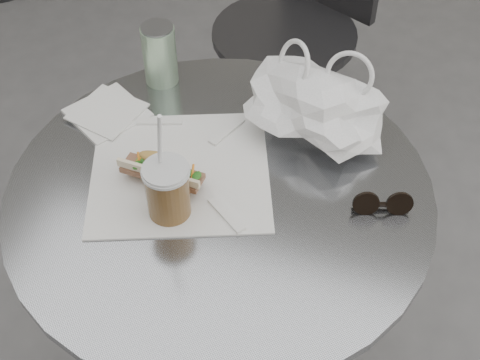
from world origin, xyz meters
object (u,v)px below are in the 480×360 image
(banh_mi, at_px, (163,170))
(iced_coffee, at_px, (168,190))
(sunglasses, at_px, (382,204))
(cafe_table, at_px, (222,277))
(chair_far, at_px, (291,66))
(drink_can, at_px, (160,54))

(banh_mi, distance_m, iced_coffee, 0.07)
(banh_mi, relative_size, iced_coffee, 0.79)
(iced_coffee, relative_size, sunglasses, 2.27)
(cafe_table, xyz_separation_m, iced_coffee, (-0.06, -0.08, 0.33))
(cafe_table, relative_size, chair_far, 0.96)
(banh_mi, xyz_separation_m, iced_coffee, (0.04, -0.06, 0.02))
(banh_mi, xyz_separation_m, drink_can, (-0.12, 0.27, 0.03))
(sunglasses, bearing_deg, cafe_table, 170.22)
(chair_far, distance_m, banh_mi, 0.98)
(cafe_table, bearing_deg, drink_can, 131.56)
(sunglasses, distance_m, drink_can, 0.54)
(iced_coffee, bearing_deg, banh_mi, 122.08)
(iced_coffee, relative_size, drink_can, 1.79)
(cafe_table, relative_size, drink_can, 5.84)
(sunglasses, height_order, drink_can, drink_can)
(chair_far, distance_m, drink_can, 0.78)
(iced_coffee, distance_m, drink_can, 0.36)
(iced_coffee, distance_m, sunglasses, 0.36)
(chair_far, relative_size, sunglasses, 7.73)
(cafe_table, xyz_separation_m, sunglasses, (0.28, 0.04, 0.29))
(banh_mi, distance_m, sunglasses, 0.38)
(cafe_table, height_order, drink_can, drink_can)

